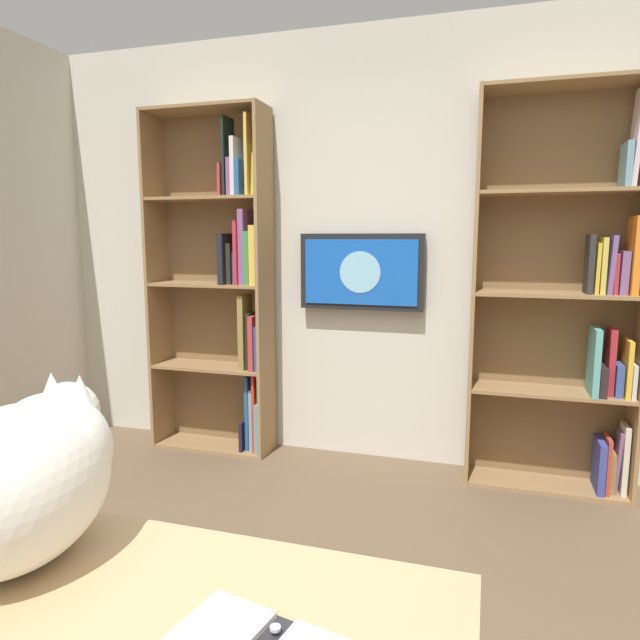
{
  "coord_description": "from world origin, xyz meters",
  "views": [
    {
      "loc": [
        -0.7,
        1.27,
        1.43
      ],
      "look_at": [
        -0.0,
        -1.05,
        1.07
      ],
      "focal_mm": 31.31,
      "sensor_mm": 36.0,
      "label": 1
    }
  ],
  "objects_px": {
    "wall_mounted_tv": "(361,272)",
    "cat": "(29,473)",
    "bookshelf_left": "(574,301)",
    "bookshelf_right": "(226,282)"
  },
  "relations": [
    {
      "from": "wall_mounted_tv",
      "to": "cat",
      "type": "xyz_separation_m",
      "value": [
        0.18,
        2.49,
        -0.3
      ]
    },
    {
      "from": "bookshelf_left",
      "to": "wall_mounted_tv",
      "type": "distance_m",
      "value": 1.23
    },
    {
      "from": "bookshelf_right",
      "to": "cat",
      "type": "xyz_separation_m",
      "value": [
        -0.71,
        2.41,
        -0.22
      ]
    },
    {
      "from": "bookshelf_left",
      "to": "wall_mounted_tv",
      "type": "relative_size",
      "value": 2.86
    },
    {
      "from": "bookshelf_right",
      "to": "cat",
      "type": "height_order",
      "value": "bookshelf_right"
    },
    {
      "from": "bookshelf_right",
      "to": "cat",
      "type": "bearing_deg",
      "value": 106.47
    },
    {
      "from": "bookshelf_left",
      "to": "cat",
      "type": "distance_m",
      "value": 2.8
    },
    {
      "from": "bookshelf_left",
      "to": "cat",
      "type": "height_order",
      "value": "bookshelf_left"
    },
    {
      "from": "bookshelf_left",
      "to": "wall_mounted_tv",
      "type": "height_order",
      "value": "bookshelf_left"
    },
    {
      "from": "bookshelf_left",
      "to": "cat",
      "type": "bearing_deg",
      "value": 59.79
    }
  ]
}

